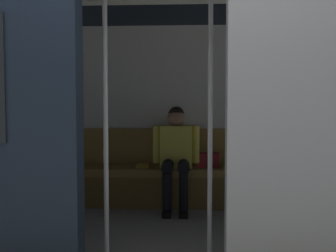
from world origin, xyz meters
TOP-DOWN VIEW (x-y plane):
  - train_car at (0.05, -1.18)m, footprint 6.40×2.72m
  - bench_seat at (0.00, -2.21)m, footprint 2.67×0.44m
  - person_seated at (-0.08, -2.16)m, footprint 0.55×0.67m
  - handbag at (-0.46, -2.28)m, footprint 0.26×0.15m
  - book at (0.32, -2.27)m, footprint 0.15×0.22m
  - grab_pole_door at (0.38, -0.44)m, footprint 0.04×0.04m
  - grab_pole_far at (-0.38, -0.55)m, footprint 0.04×0.04m

SIDE VIEW (x-z plane):
  - bench_seat at x=0.00m, z-range 0.12..0.59m
  - book at x=0.32m, z-range 0.46..0.49m
  - handbag at x=-0.46m, z-range 0.46..0.63m
  - person_seated at x=-0.08m, z-range 0.09..1.28m
  - grab_pole_door at x=0.38m, z-range 0.00..2.18m
  - grab_pole_far at x=-0.38m, z-range 0.00..2.18m
  - train_car at x=0.05m, z-range 0.36..2.68m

